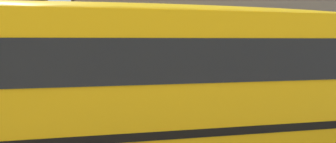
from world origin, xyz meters
TOP-DOWN VIEW (x-y plane):
  - ground_plane at (0.00, 0.00)m, footprint 400.00×400.00m
  - sidewalk_far at (0.00, 7.05)m, footprint 120.00×3.00m
  - lane_centreline at (0.00, 0.00)m, footprint 110.00×0.16m
  - school_bus at (-2.04, -1.98)m, footprint 12.87×3.25m

SIDE VIEW (x-z plane):
  - ground_plane at x=0.00m, z-range 0.00..0.00m
  - lane_centreline at x=0.00m, z-range 0.00..0.01m
  - sidewalk_far at x=0.00m, z-range 0.00..0.01m
  - school_bus at x=-2.04m, z-range 0.27..3.13m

